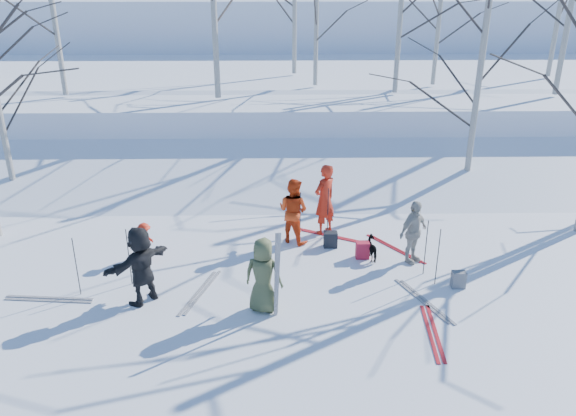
{
  "coord_description": "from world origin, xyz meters",
  "views": [
    {
      "loc": [
        -0.24,
        -10.68,
        6.36
      ],
      "look_at": [
        0.0,
        1.5,
        1.3
      ],
      "focal_mm": 35.0,
      "sensor_mm": 36.0,
      "label": 1
    }
  ],
  "objects_px": {
    "skier_grey_west": "(141,265)",
    "backpack_grey": "(458,279)",
    "skier_red_north": "(325,199)",
    "skier_olive_center": "(263,275)",
    "backpack_dark": "(330,240)",
    "skier_cream_east": "(413,232)",
    "dog": "(373,248)",
    "skier_red_seated": "(145,241)",
    "backpack_red": "(362,250)",
    "skier_redor_behind": "(293,211)"
  },
  "relations": [
    {
      "from": "skier_redor_behind",
      "to": "skier_cream_east",
      "type": "xyz_separation_m",
      "value": [
        2.8,
        -1.18,
        -0.07
      ]
    },
    {
      "from": "backpack_dark",
      "to": "skier_red_seated",
      "type": "bearing_deg",
      "value": -173.27
    },
    {
      "from": "skier_red_north",
      "to": "skier_grey_west",
      "type": "height_order",
      "value": "skier_red_north"
    },
    {
      "from": "skier_olive_center",
      "to": "skier_red_seated",
      "type": "distance_m",
      "value": 3.74
    },
    {
      "from": "skier_red_seated",
      "to": "backpack_dark",
      "type": "relative_size",
      "value": 2.31
    },
    {
      "from": "dog",
      "to": "skier_red_north",
      "type": "bearing_deg",
      "value": -69.2
    },
    {
      "from": "skier_cream_east",
      "to": "skier_grey_west",
      "type": "height_order",
      "value": "skier_grey_west"
    },
    {
      "from": "backpack_red",
      "to": "skier_cream_east",
      "type": "bearing_deg",
      "value": -10.23
    },
    {
      "from": "skier_red_seated",
      "to": "backpack_grey",
      "type": "height_order",
      "value": "skier_red_seated"
    },
    {
      "from": "skier_redor_behind",
      "to": "backpack_dark",
      "type": "relative_size",
      "value": 4.25
    },
    {
      "from": "skier_grey_west",
      "to": "dog",
      "type": "distance_m",
      "value": 5.47
    },
    {
      "from": "skier_red_seated",
      "to": "dog",
      "type": "height_order",
      "value": "skier_red_seated"
    },
    {
      "from": "skier_red_north",
      "to": "dog",
      "type": "bearing_deg",
      "value": 83.81
    },
    {
      "from": "skier_cream_east",
      "to": "dog",
      "type": "height_order",
      "value": "skier_cream_east"
    },
    {
      "from": "backpack_grey",
      "to": "backpack_dark",
      "type": "height_order",
      "value": "backpack_dark"
    },
    {
      "from": "skier_red_north",
      "to": "skier_cream_east",
      "type": "xyz_separation_m",
      "value": [
        1.96,
        -1.68,
        -0.17
      ]
    },
    {
      "from": "backpack_dark",
      "to": "backpack_grey",
      "type": "bearing_deg",
      "value": -37.84
    },
    {
      "from": "skier_red_north",
      "to": "backpack_grey",
      "type": "distance_m",
      "value": 4.05
    },
    {
      "from": "skier_cream_east",
      "to": "backpack_red",
      "type": "bearing_deg",
      "value": 130.91
    },
    {
      "from": "skier_redor_behind",
      "to": "backpack_grey",
      "type": "height_order",
      "value": "skier_redor_behind"
    },
    {
      "from": "backpack_grey",
      "to": "skier_olive_center",
      "type": "bearing_deg",
      "value": -169.11
    },
    {
      "from": "skier_red_north",
      "to": "skier_redor_behind",
      "type": "relative_size",
      "value": 1.12
    },
    {
      "from": "skier_red_seated",
      "to": "dog",
      "type": "relative_size",
      "value": 1.46
    },
    {
      "from": "skier_red_north",
      "to": "skier_red_seated",
      "type": "distance_m",
      "value": 4.67
    },
    {
      "from": "dog",
      "to": "backpack_grey",
      "type": "distance_m",
      "value": 2.17
    },
    {
      "from": "backpack_grey",
      "to": "backpack_dark",
      "type": "relative_size",
      "value": 0.95
    },
    {
      "from": "skier_olive_center",
      "to": "skier_grey_west",
      "type": "xyz_separation_m",
      "value": [
        -2.52,
        0.38,
        0.05
      ]
    },
    {
      "from": "backpack_red",
      "to": "dog",
      "type": "bearing_deg",
      "value": -6.7
    },
    {
      "from": "skier_grey_west",
      "to": "backpack_grey",
      "type": "bearing_deg",
      "value": 133.6
    },
    {
      "from": "skier_olive_center",
      "to": "backpack_dark",
      "type": "distance_m",
      "value": 3.35
    },
    {
      "from": "skier_cream_east",
      "to": "backpack_dark",
      "type": "xyz_separation_m",
      "value": [
        -1.86,
        0.83,
        -0.58
      ]
    },
    {
      "from": "backpack_red",
      "to": "skier_red_seated",
      "type": "bearing_deg",
      "value": 179.05
    },
    {
      "from": "backpack_dark",
      "to": "skier_cream_east",
      "type": "bearing_deg",
      "value": -23.94
    },
    {
      "from": "skier_olive_center",
      "to": "skier_grey_west",
      "type": "relative_size",
      "value": 0.94
    },
    {
      "from": "skier_olive_center",
      "to": "backpack_grey",
      "type": "height_order",
      "value": "skier_olive_center"
    },
    {
      "from": "skier_grey_west",
      "to": "backpack_dark",
      "type": "distance_m",
      "value": 4.88
    },
    {
      "from": "skier_red_north",
      "to": "backpack_red",
      "type": "bearing_deg",
      "value": 77.41
    },
    {
      "from": "skier_redor_behind",
      "to": "skier_grey_west",
      "type": "relative_size",
      "value": 1.0
    },
    {
      "from": "skier_redor_behind",
      "to": "skier_red_seated",
      "type": "relative_size",
      "value": 1.84
    },
    {
      "from": "backpack_red",
      "to": "backpack_grey",
      "type": "distance_m",
      "value": 2.39
    },
    {
      "from": "backpack_dark",
      "to": "skier_redor_behind",
      "type": "bearing_deg",
      "value": 159.52
    },
    {
      "from": "skier_cream_east",
      "to": "backpack_red",
      "type": "xyz_separation_m",
      "value": [
        -1.14,
        0.21,
        -0.57
      ]
    },
    {
      "from": "backpack_red",
      "to": "skier_olive_center",
      "type": "bearing_deg",
      "value": -136.26
    },
    {
      "from": "skier_red_north",
      "to": "dog",
      "type": "relative_size",
      "value": 3.01
    },
    {
      "from": "skier_cream_east",
      "to": "dog",
      "type": "distance_m",
      "value": 1.04
    },
    {
      "from": "skier_cream_east",
      "to": "skier_olive_center",
      "type": "bearing_deg",
      "value": 171.46
    },
    {
      "from": "skier_red_seated",
      "to": "backpack_red",
      "type": "xyz_separation_m",
      "value": [
        5.25,
        -0.09,
        -0.25
      ]
    },
    {
      "from": "skier_grey_west",
      "to": "backpack_grey",
      "type": "xyz_separation_m",
      "value": [
        6.78,
        0.44,
        -0.66
      ]
    },
    {
      "from": "skier_red_seated",
      "to": "backpack_red",
      "type": "bearing_deg",
      "value": -70.99
    },
    {
      "from": "skier_olive_center",
      "to": "backpack_red",
      "type": "distance_m",
      "value": 3.3
    }
  ]
}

